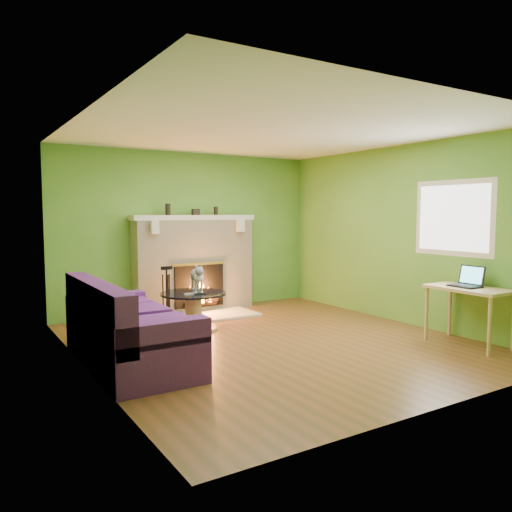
{
  "coord_description": "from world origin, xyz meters",
  "views": [
    {
      "loc": [
        -3.42,
        -5.1,
        1.62
      ],
      "look_at": [
        -0.0,
        0.4,
        1.05
      ],
      "focal_mm": 35.0,
      "sensor_mm": 36.0,
      "label": 1
    }
  ],
  "objects_px": {
    "sofa": "(125,332)",
    "desk": "(469,294)",
    "coffee_table": "(193,308)",
    "cat": "(197,278)"
  },
  "relations": [
    {
      "from": "desk",
      "to": "cat",
      "type": "bearing_deg",
      "value": 133.31
    },
    {
      "from": "sofa",
      "to": "coffee_table",
      "type": "bearing_deg",
      "value": 40.09
    },
    {
      "from": "sofa",
      "to": "desk",
      "type": "relative_size",
      "value": 2.1
    },
    {
      "from": "sofa",
      "to": "coffee_table",
      "type": "xyz_separation_m",
      "value": [
        1.3,
        1.09,
        -0.05
      ]
    },
    {
      "from": "sofa",
      "to": "coffee_table",
      "type": "relative_size",
      "value": 2.22
    },
    {
      "from": "desk",
      "to": "cat",
      "type": "height_order",
      "value": "cat"
    },
    {
      "from": "coffee_table",
      "to": "cat",
      "type": "bearing_deg",
      "value": 32.01
    },
    {
      "from": "sofa",
      "to": "desk",
      "type": "xyz_separation_m",
      "value": [
        3.81,
        -1.43,
        0.27
      ]
    },
    {
      "from": "cat",
      "to": "coffee_table",
      "type": "bearing_deg",
      "value": -130.9
    },
    {
      "from": "desk",
      "to": "cat",
      "type": "relative_size",
      "value": 1.56
    }
  ]
}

